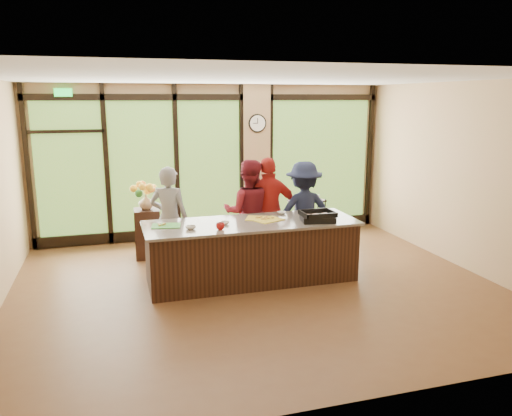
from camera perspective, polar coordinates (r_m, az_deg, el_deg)
floor at (r=7.47m, az=0.14°, el=-9.00°), size 7.00×7.00×0.00m
ceiling at (r=6.96m, az=0.15°, el=14.65°), size 7.00×7.00×0.00m
back_wall at (r=9.95m, az=-4.78°, el=5.28°), size 7.00×0.00×7.00m
right_wall at (r=8.72m, az=22.84°, el=3.34°), size 0.00×6.00×6.00m
window_wall at (r=9.95m, az=-3.79°, el=4.69°), size 6.90×0.12×3.00m
island_base at (r=7.60m, az=-0.50°, el=-5.11°), size 3.10×1.00×0.88m
countertop at (r=7.47m, az=-0.51°, el=-1.75°), size 3.20×1.10×0.04m
wall_clock at (r=9.96m, az=0.16°, el=9.66°), size 0.36×0.04×0.36m
cook_left at (r=8.10m, az=-9.88°, el=-1.21°), size 0.73×0.62×1.69m
cook_midleft at (r=8.27m, az=-0.84°, el=-0.50°), size 1.01×0.89×1.76m
cook_midright at (r=8.35m, az=1.51°, el=-0.29°), size 1.06×0.48×1.78m
cook_right at (r=8.48m, az=5.46°, el=-0.42°), size 1.15×0.71×1.71m
roasting_pan at (r=7.55m, az=7.06°, el=-1.20°), size 0.55×0.47×0.09m
mixing_bowl at (r=7.75m, az=7.86°, el=-0.92°), size 0.32×0.32×0.07m
cutting_board_left at (r=7.34m, az=-10.23°, el=-2.01°), size 0.45×0.37×0.01m
cutting_board_center at (r=7.66m, az=0.51°, el=-1.20°), size 0.53×0.47×0.01m
cutting_board_right at (r=7.57m, az=1.41°, el=-1.36°), size 0.51×0.46×0.01m
prep_bowl_near at (r=7.11m, az=-7.48°, el=-2.23°), size 0.17×0.17×0.05m
prep_bowl_mid at (r=7.34m, az=-3.59°, el=-1.71°), size 0.14×0.14×0.04m
prep_bowl_far at (r=8.00m, az=2.95°, el=-0.55°), size 0.15×0.15×0.03m
red_ramekin at (r=7.03m, az=-4.11°, el=-2.11°), size 0.15×0.15×0.10m
flower_stand at (r=8.89m, az=-12.29°, el=-2.85°), size 0.45×0.45×0.86m
flower_vase at (r=8.77m, az=-12.45°, el=0.69°), size 0.32×0.32×0.26m
bar_cart at (r=9.64m, az=5.81°, el=-0.71°), size 0.72×0.48×0.92m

